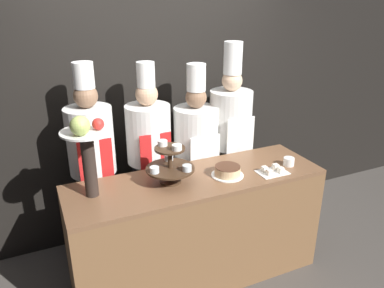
{
  "coord_description": "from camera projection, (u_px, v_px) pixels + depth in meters",
  "views": [
    {
      "loc": [
        -1.12,
        -2.07,
        2.29
      ],
      "look_at": [
        0.0,
        0.41,
        1.2
      ],
      "focal_mm": 35.0,
      "sensor_mm": 36.0,
      "label": 1
    }
  ],
  "objects": [
    {
      "name": "wall_back",
      "position": [
        156.0,
        94.0,
        3.57
      ],
      "size": [
        10.0,
        0.06,
        2.8
      ],
      "color": "black",
      "rests_on": "ground_plane"
    },
    {
      "name": "buffet_counter",
      "position": [
        197.0,
        229.0,
        3.12
      ],
      "size": [
        2.05,
        0.63,
        0.95
      ],
      "color": "brown",
      "rests_on": "ground_plane"
    },
    {
      "name": "tiered_stand",
      "position": [
        170.0,
        164.0,
        2.82
      ],
      "size": [
        0.37,
        0.37,
        0.33
      ],
      "color": "#3D2819",
      "rests_on": "buffet_counter"
    },
    {
      "name": "fruit_pedestal",
      "position": [
        86.0,
        145.0,
        2.53
      ],
      "size": [
        0.35,
        0.35,
        0.62
      ],
      "color": "#2D231E",
      "rests_on": "buffet_counter"
    },
    {
      "name": "cake_round",
      "position": [
        227.0,
        171.0,
        2.96
      ],
      "size": [
        0.26,
        0.26,
        0.08
      ],
      "color": "white",
      "rests_on": "buffet_counter"
    },
    {
      "name": "cup_white",
      "position": [
        289.0,
        162.0,
        3.14
      ],
      "size": [
        0.09,
        0.09,
        0.07
      ],
      "color": "white",
      "rests_on": "buffet_counter"
    },
    {
      "name": "cake_square_tray",
      "position": [
        272.0,
        171.0,
        3.02
      ],
      "size": [
        0.24,
        0.17,
        0.05
      ],
      "color": "white",
      "rests_on": "buffet_counter"
    },
    {
      "name": "chef_left",
      "position": [
        93.0,
        161.0,
        3.12
      ],
      "size": [
        0.38,
        0.38,
        1.81
      ],
      "color": "black",
      "rests_on": "ground_plane"
    },
    {
      "name": "chef_center_left",
      "position": [
        149.0,
        154.0,
        3.32
      ],
      "size": [
        0.39,
        0.39,
        1.78
      ],
      "color": "black",
      "rests_on": "ground_plane"
    },
    {
      "name": "chef_center_right",
      "position": [
        196.0,
        151.0,
        3.52
      ],
      "size": [
        0.41,
        0.41,
        1.74
      ],
      "color": "black",
      "rests_on": "ground_plane"
    },
    {
      "name": "chef_right",
      "position": [
        230.0,
        136.0,
        3.62
      ],
      "size": [
        0.4,
        0.4,
        1.9
      ],
      "color": "#38332D",
      "rests_on": "ground_plane"
    }
  ]
}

